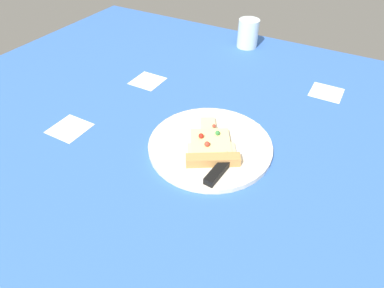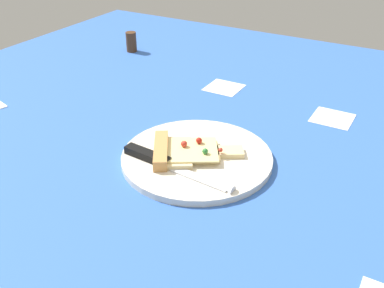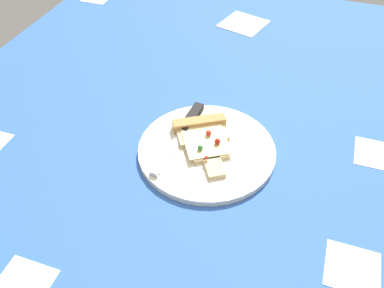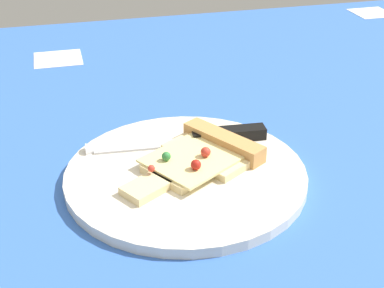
# 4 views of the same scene
# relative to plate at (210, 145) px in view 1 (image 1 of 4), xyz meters

# --- Properties ---
(ground_plane) EXTENTS (1.59, 1.59, 0.03)m
(ground_plane) POSITION_rel_plate_xyz_m (-0.09, -0.09, -0.02)
(ground_plane) COLOR #3360B7
(ground_plane) RESTS_ON ground
(plate) EXTENTS (0.30, 0.30, 0.01)m
(plate) POSITION_rel_plate_xyz_m (0.00, 0.00, 0.00)
(plate) COLOR silver
(plate) RESTS_ON ground_plane
(pizza_slice) EXTENTS (0.16, 0.19, 0.03)m
(pizza_slice) POSITION_rel_plate_xyz_m (0.01, -0.02, 0.01)
(pizza_slice) COLOR beige
(pizza_slice) RESTS_ON plate
(knife) EXTENTS (0.04, 0.24, 0.02)m
(knife) POSITION_rel_plate_xyz_m (0.06, -0.03, 0.01)
(knife) COLOR silver
(knife) RESTS_ON plate
(drinking_glass) EXTENTS (0.08, 0.08, 0.10)m
(drinking_glass) POSITION_rel_plate_xyz_m (-0.14, 0.58, 0.04)
(drinking_glass) COLOR silver
(drinking_glass) RESTS_ON ground_plane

